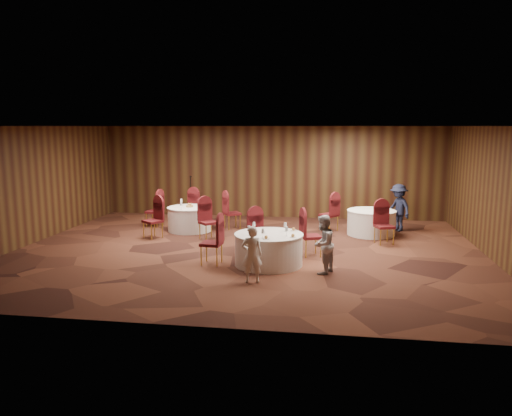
# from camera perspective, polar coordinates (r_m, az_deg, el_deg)

# --- Properties ---
(ground) EXTENTS (12.00, 12.00, 0.00)m
(ground) POSITION_cam_1_polar(r_m,az_deg,el_deg) (12.99, -1.01, -4.91)
(ground) COLOR black
(ground) RESTS_ON ground
(room_shell) EXTENTS (12.00, 12.00, 12.00)m
(room_shell) POSITION_cam_1_polar(r_m,az_deg,el_deg) (12.65, -1.03, 3.74)
(room_shell) COLOR silver
(room_shell) RESTS_ON ground
(table_main) EXTENTS (1.60, 1.60, 0.74)m
(table_main) POSITION_cam_1_polar(r_m,az_deg,el_deg) (11.62, 1.46, -4.72)
(table_main) COLOR silver
(table_main) RESTS_ON ground
(table_left) EXTENTS (1.37, 1.37, 0.74)m
(table_left) POSITION_cam_1_polar(r_m,az_deg,el_deg) (15.50, -7.57, -1.23)
(table_left) COLOR silver
(table_left) RESTS_ON ground
(table_right) EXTENTS (1.43, 1.43, 0.74)m
(table_right) POSITION_cam_1_polar(r_m,az_deg,el_deg) (15.19, 13.03, -1.61)
(table_right) COLOR silver
(table_right) RESTS_ON ground
(chairs_main) EXTENTS (2.89, 1.91, 1.00)m
(chairs_main) POSITION_cam_1_polar(r_m,az_deg,el_deg) (12.28, 0.31, -3.35)
(chairs_main) COLOR #3F0C13
(chairs_main) RESTS_ON ground
(chairs_left) EXTENTS (3.20, 3.12, 1.00)m
(chairs_left) POSITION_cam_1_polar(r_m,az_deg,el_deg) (15.51, -7.63, -0.76)
(chairs_left) COLOR #3F0C13
(chairs_left) RESTS_ON ground
(chairs_right) EXTENTS (2.21, 2.26, 1.00)m
(chairs_right) POSITION_cam_1_polar(r_m,az_deg,el_deg) (14.78, 11.25, -1.35)
(chairs_right) COLOR #3F0C13
(chairs_right) RESTS_ON ground
(tabletop_main) EXTENTS (1.12, 1.11, 0.22)m
(tabletop_main) POSITION_cam_1_polar(r_m,az_deg,el_deg) (11.40, 2.17, -2.59)
(tabletop_main) COLOR silver
(tabletop_main) RESTS_ON table_main
(tabletop_left) EXTENTS (0.88, 0.81, 0.22)m
(tabletop_left) POSITION_cam_1_polar(r_m,az_deg,el_deg) (15.43, -7.61, 0.40)
(tabletop_left) COLOR silver
(tabletop_left) RESTS_ON table_left
(tabletop_right) EXTENTS (0.08, 0.08, 0.22)m
(tabletop_right) POSITION_cam_1_polar(r_m,az_deg,el_deg) (14.90, 13.75, 0.19)
(tabletop_right) COLOR silver
(tabletop_right) RESTS_ON table_right
(mic_stand) EXTENTS (0.24, 0.24, 1.51)m
(mic_stand) POSITION_cam_1_polar(r_m,az_deg,el_deg) (17.35, -7.44, 0.10)
(mic_stand) COLOR black
(mic_stand) RESTS_ON ground
(woman_a) EXTENTS (0.49, 0.38, 1.19)m
(woman_a) POSITION_cam_1_polar(r_m,az_deg,el_deg) (10.27, -0.47, -5.34)
(woman_a) COLOR silver
(woman_a) RESTS_ON ground
(woman_b) EXTENTS (0.70, 0.78, 1.30)m
(woman_b) POSITION_cam_1_polar(r_m,az_deg,el_deg) (11.00, 7.64, -4.14)
(woman_b) COLOR #ADADB2
(woman_b) RESTS_ON ground
(man_c) EXTENTS (0.97, 1.08, 1.45)m
(man_c) POSITION_cam_1_polar(r_m,az_deg,el_deg) (15.90, 15.97, 0.03)
(man_c) COLOR black
(man_c) RESTS_ON ground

